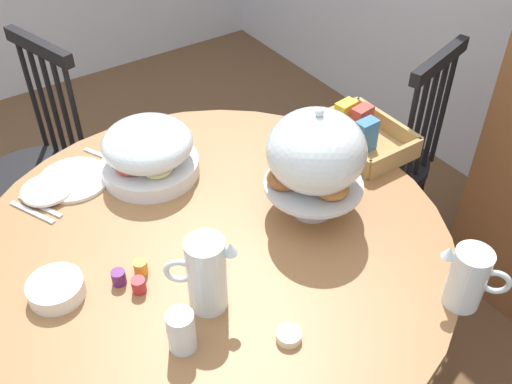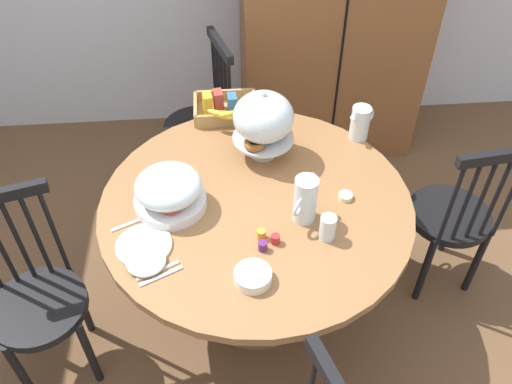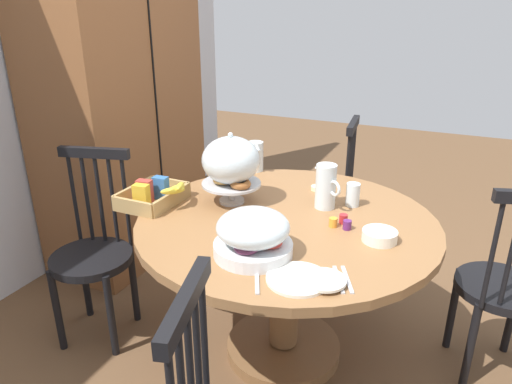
{
  "view_description": "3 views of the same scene",
  "coord_description": "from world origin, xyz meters",
  "px_view_note": "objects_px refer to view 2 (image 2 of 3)",
  "views": [
    {
      "loc": [
        1.04,
        -0.42,
        1.87
      ],
      "look_at": [
        0.03,
        0.27,
        0.84
      ],
      "focal_mm": 40.98,
      "sensor_mm": 36.0,
      "label": 1
    },
    {
      "loc": [
        -0.1,
        -1.47,
        2.31
      ],
      "look_at": [
        0.03,
        0.12,
        0.79
      ],
      "focal_mm": 37.01,
      "sensor_mm": 36.0,
      "label": 2
    },
    {
      "loc": [
        -1.73,
        -0.54,
        1.62
      ],
      "look_at": [
        0.03,
        0.27,
        0.84
      ],
      "focal_mm": 32.68,
      "sensor_mm": 36.0,
      "label": 3
    }
  ],
  "objects_px": {
    "windsor_chair_facing_door": "(38,302)",
    "china_plate_small": "(146,261)",
    "orange_juice_pitcher": "(305,201)",
    "drinking_glass": "(328,228)",
    "dining_table": "(256,230)",
    "windsor_chair_near_window": "(452,218)",
    "wooden_armoire": "(335,1)",
    "butter_dish": "(346,196)",
    "cereal_bowl": "(253,276)",
    "milk_pitcher": "(360,124)",
    "fruit_platter_covered": "(169,191)",
    "pastry_stand_with_dome": "(263,119)",
    "cereal_basket": "(224,108)",
    "china_plate_large": "(144,245)",
    "windsor_chair_by_cabinet": "(202,127)"
  },
  "relations": [
    {
      "from": "dining_table",
      "to": "milk_pitcher",
      "type": "distance_m",
      "value": 0.71
    },
    {
      "from": "wooden_armoire",
      "to": "butter_dish",
      "type": "relative_size",
      "value": 32.67
    },
    {
      "from": "wooden_armoire",
      "to": "windsor_chair_by_cabinet",
      "type": "bearing_deg",
      "value": -151.76
    },
    {
      "from": "wooden_armoire",
      "to": "windsor_chair_near_window",
      "type": "relative_size",
      "value": 2.01
    },
    {
      "from": "orange_juice_pitcher",
      "to": "windsor_chair_near_window",
      "type": "bearing_deg",
      "value": 14.93
    },
    {
      "from": "wooden_armoire",
      "to": "pastry_stand_with_dome",
      "type": "distance_m",
      "value": 1.2
    },
    {
      "from": "fruit_platter_covered",
      "to": "milk_pitcher",
      "type": "bearing_deg",
      "value": 24.24
    },
    {
      "from": "dining_table",
      "to": "china_plate_large",
      "type": "distance_m",
      "value": 0.54
    },
    {
      "from": "windsor_chair_facing_door",
      "to": "china_plate_small",
      "type": "height_order",
      "value": "windsor_chair_facing_door"
    },
    {
      "from": "dining_table",
      "to": "pastry_stand_with_dome",
      "type": "height_order",
      "value": "pastry_stand_with_dome"
    },
    {
      "from": "wooden_armoire",
      "to": "windsor_chair_near_window",
      "type": "xyz_separation_m",
      "value": [
        0.38,
        -1.29,
        -0.53
      ]
    },
    {
      "from": "windsor_chair_near_window",
      "to": "cereal_bowl",
      "type": "relative_size",
      "value": 6.96
    },
    {
      "from": "pastry_stand_with_dome",
      "to": "orange_juice_pitcher",
      "type": "relative_size",
      "value": 1.65
    },
    {
      "from": "orange_juice_pitcher",
      "to": "drinking_glass",
      "type": "bearing_deg",
      "value": -56.31
    },
    {
      "from": "dining_table",
      "to": "cereal_bowl",
      "type": "height_order",
      "value": "cereal_bowl"
    },
    {
      "from": "dining_table",
      "to": "china_plate_small",
      "type": "bearing_deg",
      "value": -145.28
    },
    {
      "from": "milk_pitcher",
      "to": "butter_dish",
      "type": "height_order",
      "value": "milk_pitcher"
    },
    {
      "from": "windsor_chair_near_window",
      "to": "windsor_chair_by_cabinet",
      "type": "relative_size",
      "value": 1.0
    },
    {
      "from": "dining_table",
      "to": "butter_dish",
      "type": "xyz_separation_m",
      "value": [
        0.38,
        -0.02,
        0.2
      ]
    },
    {
      "from": "cereal_basket",
      "to": "orange_juice_pitcher",
      "type": "bearing_deg",
      "value": -68.3
    },
    {
      "from": "china_plate_small",
      "to": "orange_juice_pitcher",
      "type": "bearing_deg",
      "value": 16.67
    },
    {
      "from": "pastry_stand_with_dome",
      "to": "butter_dish",
      "type": "height_order",
      "value": "pastry_stand_with_dome"
    },
    {
      "from": "cereal_basket",
      "to": "cereal_bowl",
      "type": "relative_size",
      "value": 2.26
    },
    {
      "from": "orange_juice_pitcher",
      "to": "butter_dish",
      "type": "distance_m",
      "value": 0.23
    },
    {
      "from": "orange_juice_pitcher",
      "to": "drinking_glass",
      "type": "relative_size",
      "value": 1.9
    },
    {
      "from": "pastry_stand_with_dome",
      "to": "cereal_basket",
      "type": "xyz_separation_m",
      "value": [
        -0.17,
        0.32,
        -0.15
      ]
    },
    {
      "from": "drinking_glass",
      "to": "dining_table",
      "type": "bearing_deg",
      "value": 138.69
    },
    {
      "from": "fruit_platter_covered",
      "to": "drinking_glass",
      "type": "relative_size",
      "value": 2.73
    },
    {
      "from": "windsor_chair_near_window",
      "to": "orange_juice_pitcher",
      "type": "xyz_separation_m",
      "value": [
        -0.77,
        -0.21,
        0.38
      ]
    },
    {
      "from": "cereal_bowl",
      "to": "butter_dish",
      "type": "relative_size",
      "value": 2.33
    },
    {
      "from": "butter_dish",
      "to": "cereal_bowl",
      "type": "bearing_deg",
      "value": -137.1
    },
    {
      "from": "dining_table",
      "to": "windsor_chair_near_window",
      "type": "relative_size",
      "value": 1.36
    },
    {
      "from": "windsor_chair_facing_door",
      "to": "china_plate_small",
      "type": "distance_m",
      "value": 0.58
    },
    {
      "from": "milk_pitcher",
      "to": "drinking_glass",
      "type": "xyz_separation_m",
      "value": [
        -0.27,
        -0.63,
        -0.02
      ]
    },
    {
      "from": "cereal_basket",
      "to": "china_plate_large",
      "type": "height_order",
      "value": "cereal_basket"
    },
    {
      "from": "wooden_armoire",
      "to": "fruit_platter_covered",
      "type": "distance_m",
      "value": 1.68
    },
    {
      "from": "dining_table",
      "to": "milk_pitcher",
      "type": "bearing_deg",
      "value": 36.9
    },
    {
      "from": "milk_pitcher",
      "to": "china_plate_small",
      "type": "bearing_deg",
      "value": -144.08
    },
    {
      "from": "cereal_bowl",
      "to": "drinking_glass",
      "type": "bearing_deg",
      "value": 31.15
    },
    {
      "from": "cereal_bowl",
      "to": "orange_juice_pitcher",
      "type": "bearing_deg",
      "value": 51.89
    },
    {
      "from": "windsor_chair_by_cabinet",
      "to": "china_plate_large",
      "type": "distance_m",
      "value": 1.21
    },
    {
      "from": "orange_juice_pitcher",
      "to": "drinking_glass",
      "type": "height_order",
      "value": "orange_juice_pitcher"
    },
    {
      "from": "fruit_platter_covered",
      "to": "cereal_bowl",
      "type": "relative_size",
      "value": 2.14
    },
    {
      "from": "dining_table",
      "to": "butter_dish",
      "type": "relative_size",
      "value": 22.16
    },
    {
      "from": "fruit_platter_covered",
      "to": "cereal_bowl",
      "type": "distance_m",
      "value": 0.52
    },
    {
      "from": "windsor_chair_near_window",
      "to": "butter_dish",
      "type": "xyz_separation_m",
      "value": [
        -0.58,
        -0.11,
        0.3
      ]
    },
    {
      "from": "dining_table",
      "to": "pastry_stand_with_dome",
      "type": "bearing_deg",
      "value": 79.1
    },
    {
      "from": "wooden_armoire",
      "to": "butter_dish",
      "type": "height_order",
      "value": "wooden_armoire"
    },
    {
      "from": "milk_pitcher",
      "to": "cereal_bowl",
      "type": "height_order",
      "value": "milk_pitcher"
    },
    {
      "from": "milk_pitcher",
      "to": "wooden_armoire",
      "type": "bearing_deg",
      "value": 86.75
    }
  ]
}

